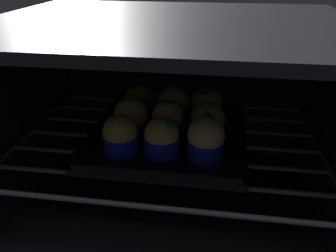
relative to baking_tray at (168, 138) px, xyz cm
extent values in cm
cube|color=black|center=(0.00, 0.55, -15.45)|extent=(59.00, 47.00, 1.50)
cube|color=black|center=(0.00, 0.55, 20.05)|extent=(59.00, 47.00, 1.50)
cube|color=black|center=(0.00, 23.30, 2.30)|extent=(59.00, 1.50, 34.00)
cube|color=black|center=(-28.75, 0.55, 2.30)|extent=(1.50, 47.00, 34.00)
cube|color=black|center=(28.75, 0.55, 2.30)|extent=(1.50, 47.00, 34.00)
cylinder|color=#51515B|center=(0.00, -18.45, -1.10)|extent=(54.00, 0.80, 0.80)
cylinder|color=#51515B|center=(0.00, -12.11, -1.10)|extent=(54.00, 0.80, 0.80)
cylinder|color=#51515B|center=(0.00, -5.78, -1.10)|extent=(54.00, 0.80, 0.80)
cylinder|color=#51515B|center=(0.00, 0.55, -1.10)|extent=(54.00, 0.80, 0.80)
cylinder|color=#51515B|center=(0.00, 6.89, -1.10)|extent=(54.00, 0.80, 0.80)
cylinder|color=#51515B|center=(0.00, 13.22, -1.10)|extent=(54.00, 0.80, 0.80)
cylinder|color=#51515B|center=(0.00, 19.55, -1.10)|extent=(54.00, 0.80, 0.80)
cylinder|color=#51515B|center=(-27.00, 0.55, -1.10)|extent=(0.80, 42.00, 0.80)
cylinder|color=#51515B|center=(27.00, 0.55, -1.10)|extent=(0.80, 42.00, 0.80)
cube|color=black|center=(0.00, 0.00, -0.10)|extent=(27.36, 27.36, 1.20)
cube|color=black|center=(0.00, -13.28, 1.00)|extent=(27.36, 0.80, 1.00)
cube|color=black|center=(0.00, 13.28, 1.00)|extent=(27.36, 0.80, 1.00)
cube|color=black|center=(-13.28, 0.00, 1.00)|extent=(0.80, 27.36, 1.00)
cube|color=black|center=(13.28, 0.00, 1.00)|extent=(0.80, 27.36, 1.00)
cylinder|color=#1928B7|center=(-6.79, -7.09, 2.03)|extent=(5.67, 5.67, 3.06)
sphere|color=gold|center=(-6.79, -7.09, 4.22)|extent=(5.62, 5.62, 5.62)
cylinder|color=#1928B7|center=(0.27, -6.71, 2.03)|extent=(5.67, 5.67, 3.06)
sphere|color=#DBBC60|center=(0.27, -6.71, 4.06)|extent=(5.60, 5.60, 5.60)
sphere|color=#28702D|center=(1.29, -7.31, 6.02)|extent=(1.73, 1.73, 1.73)
cylinder|color=#1928B7|center=(7.08, -6.83, 2.03)|extent=(5.67, 5.67, 3.06)
sphere|color=#E0CC7A|center=(7.08, -6.83, 4.58)|extent=(5.90, 5.90, 5.90)
sphere|color=#19511E|center=(7.14, -6.14, 7.09)|extent=(1.83, 1.83, 1.83)
cylinder|color=#7A238C|center=(-6.63, -0.33, 2.03)|extent=(5.67, 5.67, 3.06)
sphere|color=#DBBC60|center=(-6.63, -0.33, 4.28)|extent=(6.18, 6.18, 6.18)
sphere|color=#28702D|center=(-6.79, 0.49, 6.89)|extent=(2.14, 2.14, 2.14)
cylinder|color=#1928B7|center=(0.22, -0.39, 2.03)|extent=(5.67, 5.67, 3.06)
sphere|color=#DBBC60|center=(0.22, -0.39, 4.49)|extent=(5.68, 5.68, 5.68)
sphere|color=#28702D|center=(0.41, -0.67, 6.33)|extent=(2.45, 2.45, 2.45)
cylinder|color=#7A238C|center=(7.01, 0.23, 2.03)|extent=(5.67, 5.67, 3.06)
sphere|color=#E0CC7A|center=(7.01, 0.23, 4.02)|extent=(6.05, 6.05, 6.05)
sphere|color=#1E6023|center=(7.39, 0.24, 6.00)|extent=(1.86, 1.86, 1.86)
cylinder|color=#1928B7|center=(-6.78, 6.98, 2.03)|extent=(5.67, 5.67, 3.06)
sphere|color=gold|center=(-6.78, 6.98, 4.52)|extent=(5.71, 5.71, 5.71)
cylinder|color=#1928B7|center=(-0.01, 6.53, 2.03)|extent=(5.67, 5.67, 3.06)
sphere|color=#E0CC7A|center=(-0.01, 6.53, 4.54)|extent=(5.98, 5.98, 5.98)
sphere|color=#19511E|center=(0.19, 6.58, 6.94)|extent=(2.41, 2.41, 2.41)
cylinder|color=red|center=(6.46, 7.23, 2.03)|extent=(5.67, 5.67, 3.06)
sphere|color=#DBBC60|center=(6.46, 7.23, 4.14)|extent=(6.18, 6.18, 6.18)
sphere|color=#19511E|center=(6.16, 6.53, 6.74)|extent=(2.25, 2.25, 2.25)
camera|label=1|loc=(8.56, -55.55, 29.55)|focal=37.29mm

